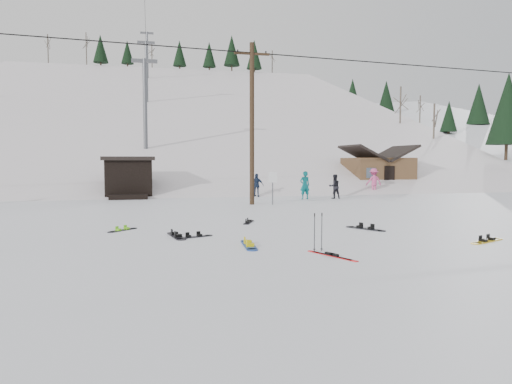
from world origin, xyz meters
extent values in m
plane|color=white|center=(0.00, 0.00, 0.00)|extent=(200.00, 200.00, 0.00)
cube|color=white|center=(0.00, 55.00, -12.00)|extent=(60.00, 85.24, 65.97)
cube|color=white|center=(38.00, 50.00, -11.00)|extent=(45.66, 93.98, 54.59)
cylinder|color=#3A2819|center=(2.00, 14.00, 4.50)|extent=(0.26, 0.26, 9.00)
cube|color=#3A2819|center=(2.00, 14.00, 8.40)|extent=(2.00, 0.12, 0.12)
cylinder|color=black|center=(2.00, 14.00, 8.52)|extent=(0.08, 0.08, 0.12)
cylinder|color=#595B60|center=(3.10, 13.60, 0.90)|extent=(0.07, 0.07, 1.80)
cube|color=white|center=(3.10, 13.56, 1.55)|extent=(0.50, 0.04, 0.60)
cube|color=black|center=(-5.00, 21.00, 1.25)|extent=(3.00, 3.00, 2.50)
cube|color=black|center=(-5.00, 21.00, 2.62)|extent=(3.40, 3.40, 0.25)
cube|color=black|center=(-5.00, 19.20, 0.15)|extent=(2.40, 1.20, 0.30)
cylinder|color=#595B60|center=(-4.00, 30.00, 7.25)|extent=(0.36, 0.36, 8.00)
cube|color=#595B60|center=(-4.00, 30.00, 11.05)|extent=(2.20, 0.30, 0.30)
cylinder|color=#595B60|center=(-4.00, 50.00, 13.75)|extent=(0.36, 0.36, 8.00)
cube|color=#595B60|center=(-4.00, 50.00, 17.55)|extent=(2.20, 0.30, 0.30)
cylinder|color=#595B60|center=(-4.00, 70.00, 20.25)|extent=(0.36, 0.36, 8.00)
cube|color=#595B60|center=(-4.00, 70.00, 24.05)|extent=(2.20, 0.30, 0.30)
cube|color=brown|center=(15.00, 24.00, 1.35)|extent=(5.00, 4.00, 2.70)
cube|color=black|center=(13.65, 24.00, 3.05)|extent=(2.69, 4.40, 1.43)
cube|color=black|center=(16.35, 24.00, 3.05)|extent=(2.69, 4.40, 1.43)
cube|color=black|center=(15.00, 21.98, 1.10)|extent=(0.90, 0.06, 1.90)
cube|color=#1840A2|center=(-0.77, 1.79, 0.01)|extent=(0.41, 1.40, 0.03)
cylinder|color=#1840A2|center=(-0.72, 2.48, 0.01)|extent=(0.32, 0.32, 0.03)
cylinder|color=#1840A2|center=(-0.81, 1.10, 0.01)|extent=(0.32, 0.32, 0.03)
cube|color=#D8C20B|center=(-0.75, 2.04, 0.07)|extent=(0.24, 0.18, 0.09)
cube|color=#D8C20B|center=(-0.78, 1.54, 0.07)|extent=(0.24, 0.18, 0.09)
cube|color=red|center=(1.07, -0.20, 0.01)|extent=(0.74, 1.44, 0.02)
cube|color=black|center=(1.07, -0.20, 0.05)|extent=(0.19, 0.29, 0.07)
cube|color=red|center=(1.01, -0.06, 0.01)|extent=(0.74, 1.44, 0.02)
cube|color=black|center=(1.01, -0.06, 0.05)|extent=(0.19, 0.29, 0.07)
cylinder|color=black|center=(0.83, 0.62, 0.51)|extent=(0.02, 0.02, 1.03)
cylinder|color=black|center=(0.83, 0.62, 0.05)|extent=(0.08, 0.08, 0.01)
cylinder|color=black|center=(0.83, 0.62, 1.01)|extent=(0.03, 0.03, 0.09)
cylinder|color=black|center=(1.05, 0.62, 0.51)|extent=(0.02, 0.02, 1.03)
cylinder|color=black|center=(1.05, 0.62, 0.05)|extent=(0.08, 0.08, 0.01)
cylinder|color=black|center=(1.05, 0.62, 1.01)|extent=(0.03, 0.03, 0.09)
cube|color=black|center=(-2.21, 3.63, 0.01)|extent=(1.10, 0.59, 0.02)
cylinder|color=black|center=(-1.70, 3.81, 0.01)|extent=(0.25, 0.25, 0.02)
cylinder|color=black|center=(-2.72, 3.45, 0.01)|extent=(0.25, 0.25, 0.02)
cube|color=black|center=(-2.02, 3.69, 0.06)|extent=(0.18, 0.21, 0.07)
cube|color=black|center=(-2.39, 3.56, 0.06)|extent=(0.18, 0.21, 0.07)
cube|color=black|center=(-2.76, 3.89, 0.01)|extent=(0.56, 1.39, 0.03)
cylinder|color=black|center=(-2.89, 4.56, 0.01)|extent=(0.31, 0.31, 0.03)
cylinder|color=black|center=(-2.63, 3.23, 0.01)|extent=(0.31, 0.31, 0.03)
cube|color=black|center=(-2.80, 4.13, 0.07)|extent=(0.25, 0.21, 0.09)
cube|color=black|center=(-2.71, 3.65, 0.07)|extent=(0.25, 0.21, 0.09)
cube|color=black|center=(-4.56, 5.64, 0.01)|extent=(0.92, 0.92, 0.02)
cylinder|color=black|center=(-4.19, 6.02, 0.01)|extent=(0.24, 0.24, 0.02)
cylinder|color=black|center=(-4.94, 5.27, 0.01)|extent=(0.24, 0.24, 0.02)
cube|color=#73E21A|center=(-4.43, 5.78, 0.06)|extent=(0.21, 0.21, 0.07)
cube|color=#73E21A|center=(-4.70, 5.51, 0.06)|extent=(0.21, 0.21, 0.07)
cube|color=black|center=(4.03, 4.00, 0.01)|extent=(0.94, 1.30, 0.03)
cylinder|color=black|center=(4.37, 3.42, 0.01)|extent=(0.31, 0.31, 0.03)
cylinder|color=black|center=(3.70, 4.57, 0.01)|extent=(0.31, 0.31, 0.03)
cube|color=black|center=(4.16, 3.79, 0.07)|extent=(0.27, 0.25, 0.09)
cube|color=black|center=(3.91, 4.20, 0.07)|extent=(0.27, 0.25, 0.09)
cube|color=yellow|center=(6.54, 0.83, 0.01)|extent=(1.32, 0.80, 0.03)
cylinder|color=yellow|center=(7.14, 1.09, 0.01)|extent=(0.30, 0.30, 0.03)
cylinder|color=yellow|center=(5.94, 0.57, 0.01)|extent=(0.30, 0.30, 0.03)
cube|color=black|center=(6.75, 0.93, 0.07)|extent=(0.23, 0.26, 0.09)
cube|color=black|center=(6.32, 0.74, 0.07)|extent=(0.23, 0.26, 0.09)
cube|color=black|center=(0.25, 6.67, 0.01)|extent=(0.63, 1.07, 0.02)
cylinder|color=black|center=(0.46, 7.15, 0.01)|extent=(0.24, 0.24, 0.02)
cylinder|color=black|center=(0.05, 6.18, 0.01)|extent=(0.24, 0.24, 0.02)
cube|color=black|center=(0.33, 6.84, 0.06)|extent=(0.21, 0.19, 0.07)
cube|color=black|center=(0.18, 6.49, 0.06)|extent=(0.21, 0.19, 0.07)
imported|color=#0B7175|center=(6.05, 16.64, 0.90)|extent=(0.67, 0.45, 1.80)
imported|color=black|center=(8.10, 16.66, 0.79)|extent=(0.79, 0.63, 1.58)
imported|color=#CC4881|center=(12.68, 20.12, 0.95)|extent=(1.22, 0.70, 1.89)
imported|color=#1B2843|center=(3.48, 19.19, 0.80)|extent=(1.01, 0.75, 1.59)
camera|label=1|loc=(-3.50, -11.13, 2.50)|focal=32.00mm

